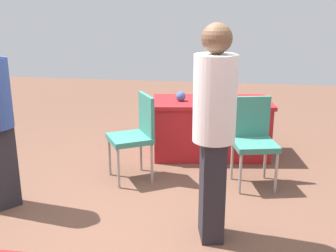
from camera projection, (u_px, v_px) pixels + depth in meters
ground_plane at (144, 228)px, 3.65m from camera, size 14.40×14.40×0.00m
table_foreground at (211, 127)px, 5.36m from camera, size 1.59×0.96×0.73m
chair_tucked_left at (253, 136)px, 4.43m from camera, size 0.53×0.53×0.95m
chair_tucked_right at (136, 132)px, 4.57m from camera, size 0.60×0.60×0.96m
person_presenter at (214, 124)px, 3.24m from camera, size 0.40×0.40×1.78m
laptop_silver at (210, 97)px, 5.25m from camera, size 0.39×0.37×0.21m
yarn_ball at (181, 96)px, 5.19m from camera, size 0.12×0.12×0.12m
scissors_red at (248, 101)px, 5.20m from camera, size 0.04×0.18×0.01m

